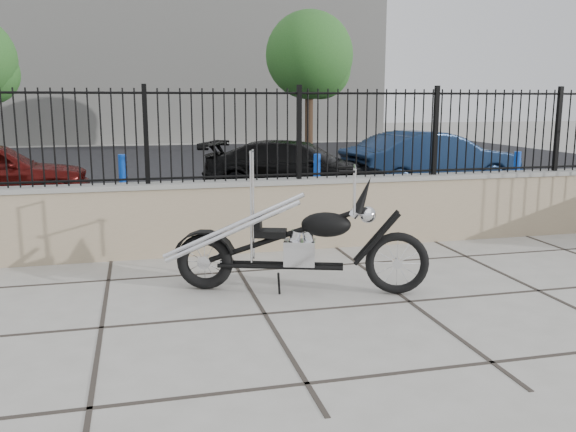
{
  "coord_description": "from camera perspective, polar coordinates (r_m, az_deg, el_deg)",
  "views": [
    {
      "loc": [
        -1.11,
        -5.44,
        2.02
      ],
      "look_at": [
        0.45,
        0.91,
        0.77
      ],
      "focal_mm": 38.0,
      "sensor_mm": 36.0,
      "label": 1
    }
  ],
  "objects": [
    {
      "name": "retaining_wall",
      "position": [
        8.16,
        -5.79,
        -0.07
      ],
      "size": [
        14.0,
        0.36,
        0.96
      ],
      "primitive_type": "cube",
      "color": "gray",
      "rests_on": "ground_plane"
    },
    {
      "name": "background_building",
      "position": [
        32.02,
        -12.24,
        14.16
      ],
      "size": [
        22.0,
        6.0,
        8.0
      ],
      "primitive_type": "cube",
      "color": "beige",
      "rests_on": "ground_plane"
    },
    {
      "name": "parking_lot",
      "position": [
        18.08,
        -10.29,
        4.27
      ],
      "size": [
        30.0,
        30.0,
        0.0
      ],
      "primitive_type": "plane",
      "color": "black",
      "rests_on": "ground"
    },
    {
      "name": "bollard_a",
      "position": [
        10.35,
        -15.1,
        2.43
      ],
      "size": [
        0.17,
        0.17,
        1.14
      ],
      "primitive_type": "cylinder",
      "rotation": [
        0.0,
        0.0,
        0.27
      ],
      "color": "blue",
      "rests_on": "ground_plane"
    },
    {
      "name": "ground_plane",
      "position": [
        5.9,
        -2.19,
        -9.15
      ],
      "size": [
        90.0,
        90.0,
        0.0
      ],
      "primitive_type": "plane",
      "color": "#99968E",
      "rests_on": "ground"
    },
    {
      "name": "bollard_c",
      "position": [
        12.43,
        20.56,
        3.26
      ],
      "size": [
        0.14,
        0.14,
        1.05
      ],
      "primitive_type": "cylinder",
      "rotation": [
        0.0,
        0.0,
        -0.09
      ],
      "color": "blue",
      "rests_on": "ground_plane"
    },
    {
      "name": "car_black",
      "position": [
        12.95,
        0.88,
        4.48
      ],
      "size": [
        4.31,
        3.26,
        1.16
      ],
      "primitive_type": "imported",
      "rotation": [
        0.0,
        0.0,
        1.1
      ],
      "color": "black",
      "rests_on": "parking_lot"
    },
    {
      "name": "chopper_motorcycle",
      "position": [
        6.37,
        0.65,
        -0.49
      ],
      "size": [
        2.56,
        1.25,
        1.53
      ],
      "primitive_type": null,
      "rotation": [
        0.0,
        0.0,
        -0.33
      ],
      "color": "black",
      "rests_on": "ground_plane"
    },
    {
      "name": "iron_fence",
      "position": [
        8.03,
        -5.93,
        7.52
      ],
      "size": [
        14.0,
        0.08,
        1.2
      ],
      "primitive_type": "cube",
      "color": "black",
      "rests_on": "retaining_wall"
    },
    {
      "name": "tree_right",
      "position": [
        22.8,
        2.02,
        15.19
      ],
      "size": [
        3.17,
        3.17,
        5.35
      ],
      "rotation": [
        0.0,
        0.0,
        -0.15
      ],
      "color": "#382619",
      "rests_on": "ground_plane"
    },
    {
      "name": "bollard_b",
      "position": [
        11.14,
        2.71,
        3.13
      ],
      "size": [
        0.17,
        0.17,
        1.05
      ],
      "primitive_type": "cylinder",
      "rotation": [
        0.0,
        0.0,
        0.43
      ],
      "color": "blue",
      "rests_on": "ground_plane"
    },
    {
      "name": "car_blue",
      "position": [
        14.05,
        13.31,
        5.03
      ],
      "size": [
        4.16,
        1.86,
        1.33
      ],
      "primitive_type": "imported",
      "rotation": [
        0.0,
        0.0,
        1.69
      ],
      "color": "#10213E",
      "rests_on": "parking_lot"
    }
  ]
}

